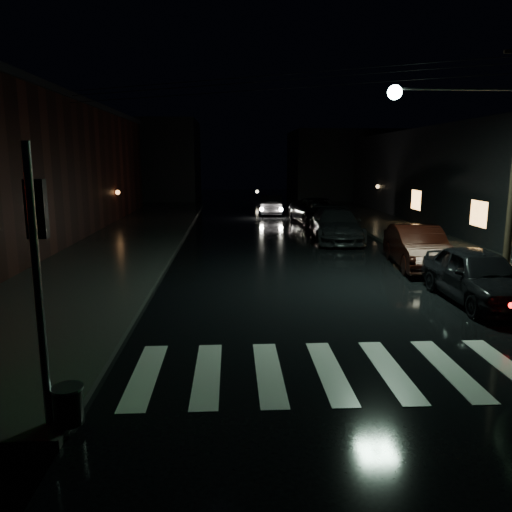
{
  "coord_description": "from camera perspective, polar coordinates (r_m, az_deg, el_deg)",
  "views": [
    {
      "loc": [
        0.5,
        -8.61,
        4.11
      ],
      "look_at": [
        1.13,
        4.23,
        1.6
      ],
      "focal_mm": 35.0,
      "sensor_mm": 36.0,
      "label": 1
    }
  ],
  "objects": [
    {
      "name": "ground",
      "position": [
        9.55,
        -5.72,
        -14.49
      ],
      "size": [
        120.0,
        120.0,
        0.0
      ],
      "primitive_type": "plane",
      "color": "black",
      "rests_on": "ground"
    },
    {
      "name": "sidewalk_left",
      "position": [
        23.62,
        -16.24,
        0.76
      ],
      "size": [
        6.0,
        44.0,
        0.15
      ],
      "primitive_type": "cube",
      "color": "#282826",
      "rests_on": "ground"
    },
    {
      "name": "sidewalk_right",
      "position": [
        24.85,
        19.7,
        1.04
      ],
      "size": [
        4.0,
        44.0,
        0.15
      ],
      "primitive_type": "cube",
      "color": "#282826",
      "rests_on": "ground"
    },
    {
      "name": "building_far_left",
      "position": [
        54.63,
        -14.15,
        10.59
      ],
      "size": [
        14.0,
        10.0,
        8.0
      ],
      "primitive_type": "cube",
      "color": "black",
      "rests_on": "ground"
    },
    {
      "name": "building_far_right",
      "position": [
        55.29,
        11.5,
        10.18
      ],
      "size": [
        14.0,
        10.0,
        7.0
      ],
      "primitive_type": "cube",
      "color": "black",
      "rests_on": "ground"
    },
    {
      "name": "crosswalk",
      "position": [
        10.3,
        11.77,
        -12.68
      ],
      "size": [
        9.0,
        3.0,
        0.01
      ],
      "primitive_type": "cube",
      "color": "beige",
      "rests_on": "ground"
    },
    {
      "name": "signal_pole_corner",
      "position": [
        8.04,
        -22.09,
        -8.4
      ],
      "size": [
        0.68,
        0.61,
        4.2
      ],
      "color": "slate",
      "rests_on": "ground"
    },
    {
      "name": "utility_pole",
      "position": [
        17.7,
        25.82,
        11.55
      ],
      "size": [
        4.92,
        0.44,
        8.0
      ],
      "color": "black",
      "rests_on": "ground"
    },
    {
      "name": "parked_car_a",
      "position": [
        15.77,
        24.03,
        -2.06
      ],
      "size": [
        1.89,
        4.67,
        1.59
      ],
      "primitive_type": "imported",
      "rotation": [
        0.0,
        0.0,
        0.0
      ],
      "color": "black",
      "rests_on": "ground"
    },
    {
      "name": "parked_car_b",
      "position": [
        20.03,
        17.99,
        0.98
      ],
      "size": [
        2.18,
        4.99,
        1.6
      ],
      "primitive_type": "imported",
      "rotation": [
        0.0,
        0.0,
        -0.1
      ],
      "color": "black",
      "rests_on": "ground"
    },
    {
      "name": "parked_car_c",
      "position": [
        25.73,
        9.11,
        3.57
      ],
      "size": [
        2.65,
        5.83,
        1.65
      ],
      "primitive_type": "imported",
      "rotation": [
        0.0,
        0.0,
        -0.06
      ],
      "color": "black",
      "rests_on": "ground"
    },
    {
      "name": "parked_car_d",
      "position": [
        32.37,
        7.1,
        5.12
      ],
      "size": [
        3.37,
        6.17,
        1.64
      ],
      "primitive_type": "imported",
      "rotation": [
        0.0,
        0.0,
        0.11
      ],
      "color": "black",
      "rests_on": "ground"
    },
    {
      "name": "oncoming_car",
      "position": [
        37.55,
        1.78,
        5.88
      ],
      "size": [
        1.94,
        4.59,
        1.47
      ],
      "primitive_type": "imported",
      "rotation": [
        0.0,
        0.0,
        3.06
      ],
      "color": "black",
      "rests_on": "ground"
    }
  ]
}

